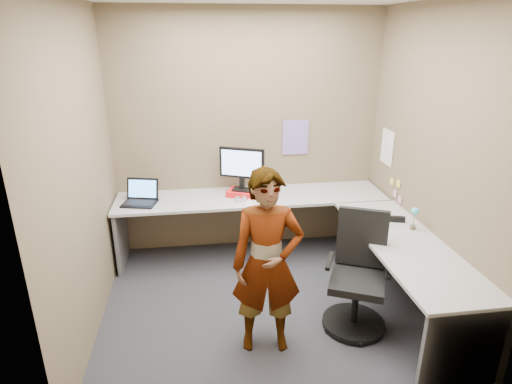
{
  "coord_description": "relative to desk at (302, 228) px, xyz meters",
  "views": [
    {
      "loc": [
        -0.57,
        -3.4,
        2.44
      ],
      "look_at": [
        -0.05,
        0.25,
        1.05
      ],
      "focal_mm": 30.0,
      "sensor_mm": 36.0,
      "label": 1
    }
  ],
  "objects": [
    {
      "name": "ground",
      "position": [
        -0.44,
        -0.39,
        -0.59
      ],
      "size": [
        3.0,
        3.0,
        0.0
      ],
      "primitive_type": "plane",
      "color": "#28282E",
      "rests_on": "ground"
    },
    {
      "name": "wall_back",
      "position": [
        -0.44,
        0.91,
        0.76
      ],
      "size": [
        3.0,
        0.0,
        3.0
      ],
      "primitive_type": "plane",
      "rotation": [
        1.57,
        0.0,
        0.0
      ],
      "color": "brown",
      "rests_on": "ground"
    },
    {
      "name": "wall_right",
      "position": [
        1.06,
        -0.39,
        0.76
      ],
      "size": [
        0.0,
        2.7,
        2.7
      ],
      "primitive_type": "plane",
      "rotation": [
        1.57,
        0.0,
        -1.57
      ],
      "color": "brown",
      "rests_on": "ground"
    },
    {
      "name": "wall_left",
      "position": [
        -1.94,
        -0.39,
        0.76
      ],
      "size": [
        0.0,
        2.7,
        2.7
      ],
      "primitive_type": "plane",
      "rotation": [
        1.57,
        0.0,
        1.57
      ],
      "color": "brown",
      "rests_on": "ground"
    },
    {
      "name": "desk",
      "position": [
        0.0,
        0.0,
        0.0
      ],
      "size": [
        2.98,
        2.58,
        0.73
      ],
      "color": "#A8A8A8",
      "rests_on": "ground"
    },
    {
      "name": "paper_ream",
      "position": [
        -0.54,
        0.62,
        0.17
      ],
      "size": [
        0.38,
        0.33,
        0.06
      ],
      "primitive_type": "cube",
      "rotation": [
        0.0,
        0.0,
        -0.41
      ],
      "color": "red",
      "rests_on": "desk"
    },
    {
      "name": "monitor",
      "position": [
        -0.54,
        0.64,
        0.48
      ],
      "size": [
        0.47,
        0.25,
        0.47
      ],
      "rotation": [
        0.0,
        0.0,
        -0.41
      ],
      "color": "black",
      "rests_on": "paper_ream"
    },
    {
      "name": "laptop",
      "position": [
        -1.62,
        0.57,
        0.2
      ],
      "size": [
        0.4,
        0.36,
        0.24
      ],
      "rotation": [
        0.0,
        0.0,
        -0.24
      ],
      "color": "black",
      "rests_on": "desk"
    },
    {
      "name": "trackball_mouse",
      "position": [
        -0.57,
        0.45,
        0.17
      ],
      "size": [
        0.12,
        0.08,
        0.07
      ],
      "color": "#B7B7BC",
      "rests_on": "desk"
    },
    {
      "name": "origami",
      "position": [
        -0.49,
        0.37,
        0.17
      ],
      "size": [
        0.1,
        0.1,
        0.06
      ],
      "primitive_type": "cone",
      "color": "white",
      "rests_on": "desk"
    },
    {
      "name": "stapler",
      "position": [
        0.85,
        -0.28,
        0.17
      ],
      "size": [
        0.16,
        0.08,
        0.05
      ],
      "primitive_type": "cube",
      "rotation": [
        0.0,
        0.0,
        -0.29
      ],
      "color": "black",
      "rests_on": "desk"
    },
    {
      "name": "flower",
      "position": [
        0.92,
        -0.46,
        0.28
      ],
      "size": [
        0.07,
        0.07,
        0.22
      ],
      "color": "brown",
      "rests_on": "desk"
    },
    {
      "name": "calendar_purple",
      "position": [
        0.11,
        0.9,
        0.71
      ],
      "size": [
        0.3,
        0.01,
        0.4
      ],
      "primitive_type": "cube",
      "color": "#846BB7",
      "rests_on": "wall_back"
    },
    {
      "name": "calendar_white",
      "position": [
        1.05,
        0.51,
        0.66
      ],
      "size": [
        0.01,
        0.28,
        0.38
      ],
      "primitive_type": "cube",
      "color": "white",
      "rests_on": "wall_right"
    },
    {
      "name": "sticky_note_a",
      "position": [
        1.05,
        0.16,
        0.36
      ],
      "size": [
        0.01,
        0.07,
        0.07
      ],
      "primitive_type": "cube",
      "color": "#F2E059",
      "rests_on": "wall_right"
    },
    {
      "name": "sticky_note_b",
      "position": [
        1.05,
        0.21,
        0.23
      ],
      "size": [
        0.01,
        0.07,
        0.07
      ],
      "primitive_type": "cube",
      "color": "pink",
      "rests_on": "wall_right"
    },
    {
      "name": "sticky_note_c",
      "position": [
        1.05,
        0.09,
        0.21
      ],
      "size": [
        0.01,
        0.07,
        0.07
      ],
      "primitive_type": "cube",
      "color": "pink",
      "rests_on": "wall_right"
    },
    {
      "name": "sticky_note_d",
      "position": [
        1.05,
        0.31,
        0.33
      ],
      "size": [
        0.01,
        0.07,
        0.07
      ],
      "primitive_type": "cube",
      "color": "#F2E059",
      "rests_on": "wall_right"
    },
    {
      "name": "office_chair",
      "position": [
        0.3,
        -0.77,
        -0.17
      ],
      "size": [
        0.59,
        0.6,
        1.02
      ],
      "rotation": [
        0.0,
        0.0,
        -0.43
      ],
      "color": "black",
      "rests_on": "ground"
    },
    {
      "name": "person",
      "position": [
        -0.51,
        -0.93,
        0.17
      ],
      "size": [
        0.58,
        0.41,
        1.52
      ],
      "primitive_type": "imported",
      "rotation": [
        0.0,
        0.0,
        -0.08
      ],
      "color": "#999399",
      "rests_on": "ground"
    }
  ]
}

